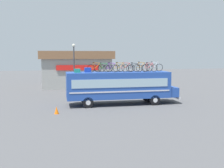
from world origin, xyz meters
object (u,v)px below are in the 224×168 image
object	(u,v)px
street_lamp	(74,66)
rooftop_bicycle_6	(135,68)
rooftop_bicycle_8	(149,68)
traffic_cone	(57,110)
rooftop_bicycle_4	(120,68)
rooftop_bicycle_9	(154,67)
rooftop_bicycle_2	(104,68)
bus	(120,85)
rooftop_bicycle_3	(111,68)
luggage_bag_1	(77,71)
rooftop_bicycle_1	(96,68)
rooftop_bicycle_5	(126,68)
rooftop_bicycle_7	(141,67)
luggage_bag_2	(88,70)

from	to	relation	value
street_lamp	rooftop_bicycle_6	bearing A→B (deg)	-41.40
rooftop_bicycle_8	traffic_cone	xyz separation A→B (m)	(-8.81, -2.79, -3.20)
rooftop_bicycle_4	rooftop_bicycle_9	xyz separation A→B (m)	(3.71, 0.76, 0.00)
rooftop_bicycle_6	rooftop_bicycle_2	bearing A→B (deg)	172.52
street_lamp	rooftop_bicycle_4	bearing A→B (deg)	-51.56
bus	rooftop_bicycle_3	xyz separation A→B (m)	(-0.82, -0.02, 1.66)
bus	luggage_bag_1	world-z (taller)	luggage_bag_1
bus	traffic_cone	size ratio (longest dim) A/B	18.13
rooftop_bicycle_1	rooftop_bicycle_3	distance (m)	1.41
rooftop_bicycle_9	rooftop_bicycle_5	bearing A→B (deg)	-174.76
bus	rooftop_bicycle_3	bearing A→B (deg)	-178.59
rooftop_bicycle_2	rooftop_bicycle_1	bearing A→B (deg)	-177.49
rooftop_bicycle_1	traffic_cone	world-z (taller)	rooftop_bicycle_1
rooftop_bicycle_4	rooftop_bicycle_8	bearing A→B (deg)	2.99
rooftop_bicycle_7	rooftop_bicycle_4	bearing A→B (deg)	-169.18
luggage_bag_1	rooftop_bicycle_1	world-z (taller)	rooftop_bicycle_1
rooftop_bicycle_2	rooftop_bicycle_9	bearing A→B (deg)	2.28
rooftop_bicycle_4	rooftop_bicycle_8	world-z (taller)	rooftop_bicycle_4
bus	rooftop_bicycle_3	distance (m)	1.85
rooftop_bicycle_1	rooftop_bicycle_3	world-z (taller)	rooftop_bicycle_1
rooftop_bicycle_6	street_lamp	bearing A→B (deg)	138.60
rooftop_bicycle_4	traffic_cone	size ratio (longest dim) A/B	2.99
bus	rooftop_bicycle_6	size ratio (longest dim) A/B	6.51
rooftop_bicycle_5	rooftop_bicycle_6	size ratio (longest dim) A/B	1.07
luggage_bag_1	rooftop_bicycle_4	bearing A→B (deg)	-2.77
luggage_bag_1	rooftop_bicycle_6	distance (m)	5.42
luggage_bag_2	rooftop_bicycle_3	bearing A→B (deg)	-5.61
rooftop_bicycle_6	luggage_bag_1	bearing A→B (deg)	179.83
rooftop_bicycle_7	street_lamp	distance (m)	7.63
rooftop_bicycle_2	luggage_bag_1	bearing A→B (deg)	-171.66
rooftop_bicycle_2	rooftop_bicycle_4	bearing A→B (deg)	-21.25
rooftop_bicycle_1	rooftop_bicycle_7	bearing A→B (deg)	-1.29
rooftop_bicycle_3	street_lamp	bearing A→B (deg)	124.82
rooftop_bicycle_4	rooftop_bicycle_7	world-z (taller)	rooftop_bicycle_7
luggage_bag_2	rooftop_bicycle_4	bearing A→B (deg)	-10.83
rooftop_bicycle_2	rooftop_bicycle_7	xyz separation A→B (m)	(3.67, -0.13, 0.03)
rooftop_bicycle_2	rooftop_bicycle_6	world-z (taller)	rooftop_bicycle_2
luggage_bag_2	rooftop_bicycle_9	size ratio (longest dim) A/B	0.33
luggage_bag_1	rooftop_bicycle_6	size ratio (longest dim) A/B	0.33
luggage_bag_2	street_lamp	world-z (taller)	street_lamp
rooftop_bicycle_5	luggage_bag_1	bearing A→B (deg)	-176.34
rooftop_bicycle_6	traffic_cone	world-z (taller)	rooftop_bicycle_6
rooftop_bicycle_2	street_lamp	world-z (taller)	street_lamp
rooftop_bicycle_5	traffic_cone	bearing A→B (deg)	-154.59
rooftop_bicycle_6	rooftop_bicycle_9	distance (m)	2.30
traffic_cone	rooftop_bicycle_4	bearing A→B (deg)	24.31
luggage_bag_1	rooftop_bicycle_3	bearing A→B (deg)	2.75
bus	rooftop_bicycle_9	world-z (taller)	rooftop_bicycle_9
rooftop_bicycle_1	rooftop_bicycle_2	size ratio (longest dim) A/B	0.97
rooftop_bicycle_1	street_lamp	distance (m)	4.76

